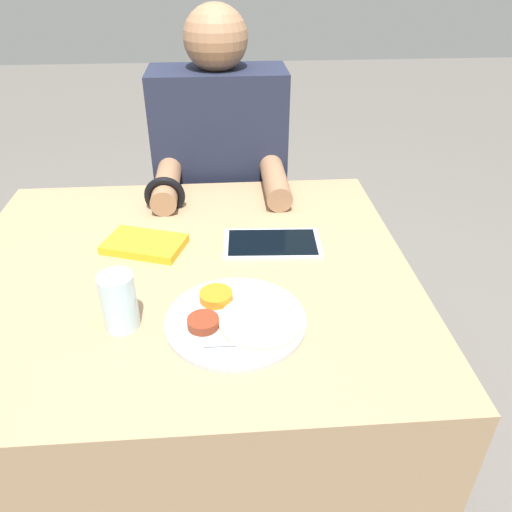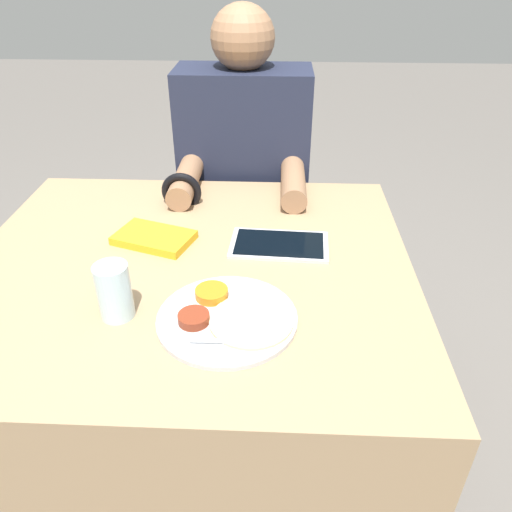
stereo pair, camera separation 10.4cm
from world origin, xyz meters
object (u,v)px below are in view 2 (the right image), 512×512
at_px(drinking_glass, 114,291).
at_px(red_notebook, 154,238).
at_px(tablet_device, 279,245).
at_px(person_diner, 245,213).
at_px(thali_tray, 228,317).

bearing_deg(drinking_glass, red_notebook, 88.09).
distance_m(tablet_device, person_diner, 0.54).
bearing_deg(drinking_glass, person_diner, 75.75).
relative_size(thali_tray, person_diner, 0.22).
bearing_deg(person_diner, red_notebook, -110.82).
xyz_separation_m(thali_tray, person_diner, (-0.02, 0.78, -0.18)).
relative_size(red_notebook, tablet_device, 0.87).
bearing_deg(red_notebook, tablet_device, -1.94).
relative_size(thali_tray, red_notebook, 1.30).
bearing_deg(tablet_device, person_diner, 103.09).
bearing_deg(person_diner, thali_tray, -88.59).
distance_m(thali_tray, red_notebook, 0.35).
bearing_deg(person_diner, drinking_glass, -104.25).
relative_size(person_diner, drinking_glass, 10.83).
xyz_separation_m(person_diner, drinking_glass, (-0.20, -0.77, 0.23)).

